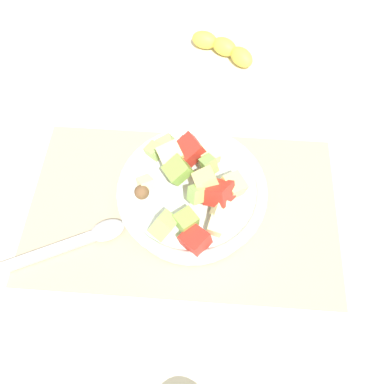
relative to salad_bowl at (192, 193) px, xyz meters
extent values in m
plane|color=silver|center=(-0.01, -0.01, -0.04)|extent=(2.40, 2.40, 0.00)
cube|color=tan|center=(-0.01, -0.01, -0.04)|extent=(0.52, 0.31, 0.01)
cylinder|color=white|center=(0.00, 0.00, -0.01)|extent=(0.22, 0.22, 0.05)
torus|color=white|center=(0.00, 0.00, 0.01)|extent=(0.24, 0.24, 0.02)
cube|color=beige|center=(-0.04, 0.04, 0.04)|extent=(0.05, 0.05, 0.04)
cube|color=beige|center=(-0.07, 0.00, 0.03)|extent=(0.03, 0.04, 0.03)
cube|color=beige|center=(0.04, -0.07, 0.03)|extent=(0.03, 0.03, 0.02)
cube|color=#E5D684|center=(0.02, 0.00, 0.05)|extent=(0.05, 0.04, 0.04)
cube|color=red|center=(-0.01, 0.05, 0.04)|extent=(0.06, 0.06, 0.04)
cube|color=#93C160|center=(0.02, 0.03, 0.05)|extent=(0.03, 0.03, 0.03)
cube|color=#8CB74C|center=(-0.02, 0.01, 0.05)|extent=(0.05, 0.05, 0.04)
cube|color=#A3CC6B|center=(0.01, -0.03, 0.05)|extent=(0.03, 0.03, 0.03)
cube|color=#A3CC6B|center=(-0.07, 0.06, 0.02)|extent=(0.04, 0.03, 0.04)
cube|color=#A3CC6B|center=(-0.04, -0.07, 0.03)|extent=(0.05, 0.04, 0.05)
cube|color=red|center=(0.01, -0.09, 0.02)|extent=(0.05, 0.05, 0.03)
cube|color=beige|center=(0.02, 0.06, 0.03)|extent=(0.04, 0.05, 0.03)
cube|color=#E5D684|center=(0.06, 0.00, 0.03)|extent=(0.05, 0.04, 0.04)
cube|color=#8CB74C|center=(0.00, -0.06, 0.03)|extent=(0.04, 0.04, 0.02)
sphere|color=brown|center=(-0.08, -0.02, 0.03)|extent=(0.04, 0.04, 0.03)
cube|color=red|center=(0.04, -0.02, 0.04)|extent=(0.06, 0.06, 0.05)
cube|color=beige|center=(0.05, -0.04, 0.04)|extent=(0.04, 0.04, 0.04)
cube|color=#A3CC6B|center=(-0.05, 0.08, 0.02)|extent=(0.04, 0.04, 0.05)
ellipsoid|color=#B7B7BC|center=(-0.13, -0.06, -0.03)|extent=(0.07, 0.06, 0.01)
cube|color=#B7B7BC|center=(-0.22, -0.11, -0.03)|extent=(0.15, 0.09, 0.01)
ellipsoid|color=yellow|center=(0.08, 0.34, -0.02)|extent=(0.06, 0.06, 0.04)
ellipsoid|color=yellow|center=(0.04, 0.36, -0.02)|extent=(0.07, 0.06, 0.04)
ellipsoid|color=yellow|center=(0.00, 0.38, -0.02)|extent=(0.06, 0.05, 0.04)
camera|label=1|loc=(0.02, -0.28, 0.54)|focal=35.44mm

